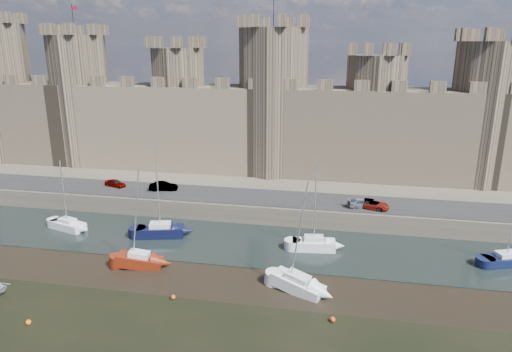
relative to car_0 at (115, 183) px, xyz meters
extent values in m
cube|color=black|center=(19.67, -10.69, -3.04)|extent=(160.00, 12.00, 0.08)
cube|color=#4C443A|center=(19.67, 25.31, -1.83)|extent=(160.00, 60.00, 2.50)
cube|color=black|center=(19.67, -0.69, -0.53)|extent=(160.00, 7.00, 0.10)
cube|color=#42382B|center=(19.67, 13.31, 6.42)|extent=(100.00, 9.00, 14.00)
cylinder|color=#42382B|center=(-28.33, 13.31, 11.42)|extent=(11.00, 11.00, 24.00)
cylinder|color=#42382B|center=(-12.33, 13.31, 10.42)|extent=(10.00, 10.00, 22.00)
cylinder|color=black|center=(-12.33, 13.31, 23.92)|extent=(0.10, 0.10, 5.00)
cube|color=maroon|center=(-11.83, 13.31, 25.72)|extent=(1.00, 0.03, 0.60)
cylinder|color=#42382B|center=(5.67, 13.31, 9.42)|extent=(9.00, 9.00, 20.00)
cylinder|color=#42382B|center=(21.67, 13.31, 10.92)|extent=(11.00, 11.00, 23.00)
cylinder|color=black|center=(21.67, 13.31, 24.92)|extent=(0.10, 0.10, 5.00)
cylinder|color=#42382B|center=(37.67, 13.31, 8.92)|extent=(9.00, 9.00, 19.00)
cylinder|color=#42382B|center=(53.67, 13.31, 9.92)|extent=(10.00, 10.00, 21.00)
imported|color=gray|center=(0.00, 0.00, 0.00)|extent=(3.67, 2.35, 1.16)
imported|color=gray|center=(7.79, -0.35, 0.09)|extent=(4.27, 2.31, 1.34)
imported|color=gray|center=(36.23, -2.08, 0.02)|extent=(4.47, 2.76, 1.21)
imported|color=gray|center=(37.29, -2.27, 0.04)|extent=(4.91, 3.36, 1.25)
cube|color=silver|center=(-1.23, -10.84, -2.50)|extent=(5.25, 3.23, 1.00)
cube|color=silver|center=(-1.23, -10.84, -1.77)|extent=(2.47, 1.90, 0.45)
cylinder|color=silver|center=(-1.23, -10.84, 2.09)|extent=(0.14, 0.14, 8.18)
cube|color=black|center=(11.46, -10.69, -2.38)|extent=(6.07, 3.55, 1.24)
cube|color=silver|center=(11.46, -10.69, -1.48)|extent=(2.83, 2.12, 0.57)
cylinder|color=silver|center=(11.46, -10.69, 3.33)|extent=(0.14, 0.14, 10.17)
cube|color=white|center=(30.47, -10.87, -2.42)|extent=(5.14, 2.47, 1.16)
cube|color=silver|center=(30.47, -10.87, -1.57)|extent=(2.34, 1.59, 0.53)
cylinder|color=silver|center=(30.47, -10.87, 2.93)|extent=(0.14, 0.14, 9.53)
cube|color=black|center=(51.35, -10.55, -2.51)|extent=(5.53, 3.70, 0.98)
cube|color=silver|center=(51.35, -10.55, -1.79)|extent=(2.64, 2.12, 0.45)
cube|color=#661C0B|center=(12.33, -18.60, -2.47)|extent=(5.00, 2.47, 1.22)
cube|color=silver|center=(12.33, -18.60, -1.58)|extent=(2.28, 1.57, 0.55)
cylinder|color=silver|center=(12.33, -18.60, 3.14)|extent=(0.14, 0.14, 9.99)
cube|color=white|center=(29.57, -20.29, -2.47)|extent=(5.60, 3.88, 1.23)
cube|color=silver|center=(29.57, -20.29, -1.57)|extent=(2.69, 2.20, 0.56)
cylinder|color=silver|center=(29.57, -20.29, 3.17)|extent=(0.14, 0.14, 10.05)
sphere|color=orange|center=(7.44, -30.29, -2.85)|extent=(0.47, 0.47, 0.47)
sphere|color=#ED4F0A|center=(18.19, -24.07, -2.85)|extent=(0.45, 0.45, 0.45)
sphere|color=#FB3E0B|center=(33.12, -24.88, -2.84)|extent=(0.48, 0.48, 0.48)
camera|label=1|loc=(33.16, -59.95, 20.25)|focal=32.00mm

